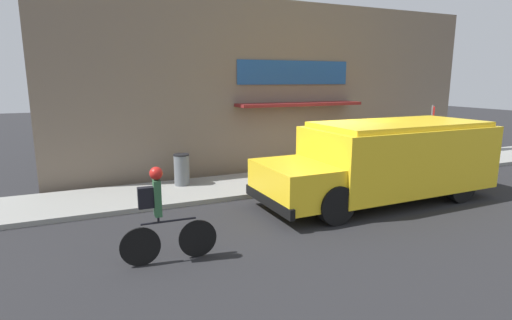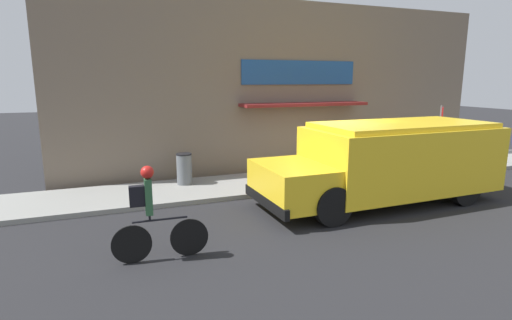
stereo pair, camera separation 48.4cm
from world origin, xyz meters
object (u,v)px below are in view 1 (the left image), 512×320
(cyclist, at_px, (162,217))
(trash_bin, at_px, (182,170))
(stop_sign_post, at_px, (432,125))
(school_bus, at_px, (386,159))

(cyclist, bearing_deg, trash_bin, 74.75)
(stop_sign_post, distance_m, trash_bin, 8.85)
(school_bus, relative_size, stop_sign_post, 2.98)
(school_bus, relative_size, cyclist, 3.72)
(cyclist, bearing_deg, stop_sign_post, 21.95)
(school_bus, xyz_separation_m, cyclist, (-6.14, -1.39, -0.27))
(stop_sign_post, height_order, trash_bin, stop_sign_post)
(cyclist, distance_m, stop_sign_post, 10.85)
(school_bus, bearing_deg, trash_bin, 144.73)
(trash_bin, bearing_deg, school_bus, -34.37)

